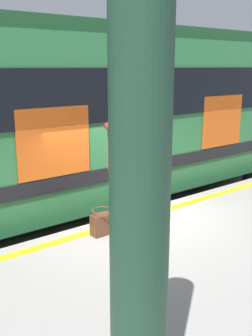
% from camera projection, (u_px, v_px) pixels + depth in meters
% --- Properties ---
extents(ground_plane, '(23.60, 23.60, 0.00)m').
position_uv_depth(ground_plane, '(125.00, 269.00, 7.14)').
color(ground_plane, '#4C4742').
extents(safety_line, '(15.13, 0.16, 0.01)m').
position_uv_depth(safety_line, '(137.00, 218.00, 6.66)').
color(safety_line, yellow).
rests_on(safety_line, platform).
extents(track_rail_near, '(20.08, 0.08, 0.16)m').
position_uv_depth(track_rail_near, '(89.00, 243.00, 8.00)').
color(track_rail_near, slate).
rests_on(track_rail_near, ground).
extents(track_rail_far, '(20.08, 0.08, 0.16)m').
position_uv_depth(track_rail_far, '(54.00, 222.00, 9.09)').
color(track_rail_far, slate).
rests_on(track_rail_far, ground).
extents(train_carriage, '(11.79, 2.78, 4.09)m').
position_uv_depth(train_carriage, '(109.00, 110.00, 8.54)').
color(train_carriage, '#2D723F').
rests_on(train_carriage, ground).
extents(passenger, '(0.57, 0.55, 1.82)m').
position_uv_depth(passenger, '(123.00, 161.00, 5.97)').
color(passenger, '#383347').
rests_on(passenger, platform).
extents(handbag, '(0.36, 0.32, 0.39)m').
position_uv_depth(handbag, '(103.00, 223.00, 6.00)').
color(handbag, '#59331E').
rests_on(handbag, platform).
extents(station_column, '(0.35, 0.35, 3.62)m').
position_uv_depth(station_column, '(140.00, 181.00, 2.28)').
color(station_column, '#1E3F2D').
rests_on(station_column, platform).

